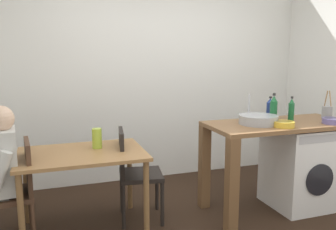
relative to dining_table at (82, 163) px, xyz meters
name	(u,v)px	position (x,y,z in m)	size (l,w,h in m)	color
wall_back	(148,75)	(0.96, 1.23, 0.71)	(4.60, 0.10, 2.70)	white
dining_table	(82,163)	(0.00, 0.00, 0.00)	(1.10, 0.76, 0.74)	#9E7042
chair_person_seat	(16,188)	(-0.55, -0.09, -0.14)	(0.44, 0.44, 0.90)	#4C3323
chair_opposite	(133,170)	(0.48, 0.06, -0.14)	(0.46, 0.46, 0.90)	black
kitchen_counter	(262,139)	(1.74, -0.18, 0.12)	(1.50, 0.68, 0.92)	brown
washing_machine	(299,166)	(2.21, -0.18, -0.21)	(0.60, 0.61, 0.86)	white
sink_basin	(258,120)	(1.69, -0.18, 0.32)	(0.38, 0.38, 0.09)	#9EA0A5
tap	(249,108)	(1.69, 0.00, 0.42)	(0.02, 0.02, 0.28)	#B2B2B7
bottle_tall_green	(274,109)	(1.90, -0.13, 0.41)	(0.07, 0.07, 0.29)	#19592D
bottle_squat_brown	(270,108)	(1.99, 0.07, 0.38)	(0.08, 0.08, 0.24)	navy
bottle_clear_small	(291,110)	(2.12, -0.12, 0.39)	(0.06, 0.06, 0.25)	#19592D
mixing_bowl	(284,124)	(1.84, -0.38, 0.31)	(0.20, 0.20, 0.05)	gold
utensil_crock	(327,112)	(2.58, -0.13, 0.35)	(0.11, 0.11, 0.30)	gray
colander	(333,121)	(2.40, -0.40, 0.31)	(0.20, 0.20, 0.06)	slate
vase	(97,138)	(0.15, 0.10, 0.19)	(0.09, 0.09, 0.19)	#A8C63D
scissors	(283,124)	(1.90, -0.28, 0.28)	(0.15, 0.06, 0.01)	#B2B2B7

